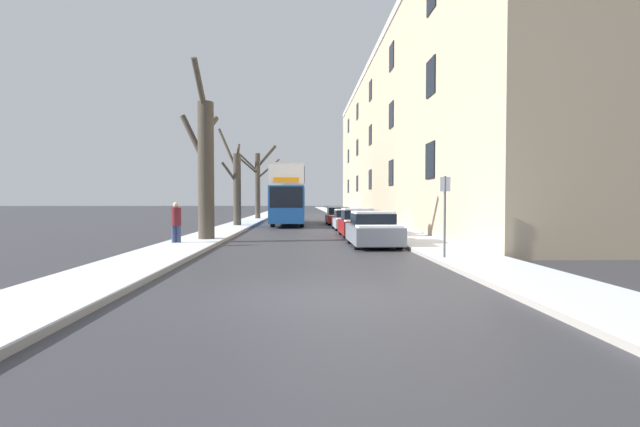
{
  "coord_description": "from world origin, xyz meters",
  "views": [
    {
      "loc": [
        -0.27,
        -8.34,
        1.88
      ],
      "look_at": [
        0.98,
        20.39,
        1.04
      ],
      "focal_mm": 24.0,
      "sensor_mm": 36.0,
      "label": 1
    }
  ],
  "objects_px": {
    "bare_tree_left_1": "(236,186)",
    "pedestrian_left_sidewalk": "(176,222)",
    "street_sign_post": "(445,213)",
    "parked_car_2": "(346,220)",
    "parked_car_3": "(338,216)",
    "bare_tree_left_2": "(258,182)",
    "double_decker_bus": "(289,193)",
    "parked_car_0": "(373,230)",
    "parked_car_1": "(357,223)",
    "bare_tree_left_0": "(205,165)"
  },
  "relations": [
    {
      "from": "bare_tree_left_0",
      "to": "double_decker_bus",
      "type": "xyz_separation_m",
      "value": [
        3.34,
        14.69,
        -0.97
      ]
    },
    {
      "from": "double_decker_bus",
      "to": "pedestrian_left_sidewalk",
      "type": "xyz_separation_m",
      "value": [
        -4.16,
        -16.49,
        -1.53
      ]
    },
    {
      "from": "bare_tree_left_0",
      "to": "street_sign_post",
      "type": "distance_m",
      "value": 11.3
    },
    {
      "from": "parked_car_3",
      "to": "bare_tree_left_1",
      "type": "bearing_deg",
      "value": -154.18
    },
    {
      "from": "parked_car_1",
      "to": "street_sign_post",
      "type": "xyz_separation_m",
      "value": [
        1.39,
        -9.81,
        0.83
      ]
    },
    {
      "from": "bare_tree_left_2",
      "to": "parked_car_1",
      "type": "xyz_separation_m",
      "value": [
        7.28,
        -20.21,
        -3.13
      ]
    },
    {
      "from": "parked_car_3",
      "to": "street_sign_post",
      "type": "distance_m",
      "value": 21.76
    },
    {
      "from": "double_decker_bus",
      "to": "pedestrian_left_sidewalk",
      "type": "bearing_deg",
      "value": -104.16
    },
    {
      "from": "bare_tree_left_1",
      "to": "parked_car_3",
      "type": "bearing_deg",
      "value": 25.82
    },
    {
      "from": "bare_tree_left_0",
      "to": "double_decker_bus",
      "type": "height_order",
      "value": "bare_tree_left_0"
    },
    {
      "from": "parked_car_1",
      "to": "street_sign_post",
      "type": "bearing_deg",
      "value": -81.91
    },
    {
      "from": "parked_car_1",
      "to": "parked_car_0",
      "type": "bearing_deg",
      "value": -90.0
    },
    {
      "from": "pedestrian_left_sidewalk",
      "to": "bare_tree_left_0",
      "type": "bearing_deg",
      "value": -120.71
    },
    {
      "from": "bare_tree_left_2",
      "to": "parked_car_3",
      "type": "xyz_separation_m",
      "value": [
        7.28,
        -8.33,
        -3.17
      ]
    },
    {
      "from": "parked_car_2",
      "to": "pedestrian_left_sidewalk",
      "type": "distance_m",
      "value": 13.03
    },
    {
      "from": "parked_car_0",
      "to": "street_sign_post",
      "type": "height_order",
      "value": "street_sign_post"
    },
    {
      "from": "double_decker_bus",
      "to": "parked_car_0",
      "type": "distance_m",
      "value": 17.37
    },
    {
      "from": "double_decker_bus",
      "to": "parked_car_3",
      "type": "distance_m",
      "value": 4.42
    },
    {
      "from": "double_decker_bus",
      "to": "parked_car_2",
      "type": "distance_m",
      "value": 7.73
    },
    {
      "from": "pedestrian_left_sidewalk",
      "to": "parked_car_2",
      "type": "bearing_deg",
      "value": -135.1
    },
    {
      "from": "parked_car_0",
      "to": "parked_car_3",
      "type": "distance_m",
      "value": 16.91
    },
    {
      "from": "bare_tree_left_1",
      "to": "pedestrian_left_sidewalk",
      "type": "xyz_separation_m",
      "value": [
        -0.52,
        -12.91,
        -1.96
      ]
    },
    {
      "from": "street_sign_post",
      "to": "double_decker_bus",
      "type": "bearing_deg",
      "value": 104.02
    },
    {
      "from": "bare_tree_left_1",
      "to": "bare_tree_left_2",
      "type": "bearing_deg",
      "value": 88.31
    },
    {
      "from": "pedestrian_left_sidewalk",
      "to": "street_sign_post",
      "type": "bearing_deg",
      "value": 145.63
    },
    {
      "from": "parked_car_1",
      "to": "pedestrian_left_sidewalk",
      "type": "height_order",
      "value": "pedestrian_left_sidewalk"
    },
    {
      "from": "parked_car_2",
      "to": "parked_car_3",
      "type": "relative_size",
      "value": 0.91
    },
    {
      "from": "bare_tree_left_2",
      "to": "parked_car_2",
      "type": "xyz_separation_m",
      "value": [
        7.28,
        -14.78,
        -3.2
      ]
    },
    {
      "from": "street_sign_post",
      "to": "parked_car_2",
      "type": "bearing_deg",
      "value": 95.22
    },
    {
      "from": "bare_tree_left_0",
      "to": "pedestrian_left_sidewalk",
      "type": "height_order",
      "value": "bare_tree_left_0"
    },
    {
      "from": "parked_car_3",
      "to": "bare_tree_left_2",
      "type": "bearing_deg",
      "value": 131.16
    },
    {
      "from": "double_decker_bus",
      "to": "parked_car_3",
      "type": "relative_size",
      "value": 2.54
    },
    {
      "from": "bare_tree_left_1",
      "to": "double_decker_bus",
      "type": "height_order",
      "value": "bare_tree_left_1"
    },
    {
      "from": "parked_car_2",
      "to": "double_decker_bus",
      "type": "bearing_deg",
      "value": 122.21
    },
    {
      "from": "bare_tree_left_1",
      "to": "double_decker_bus",
      "type": "relative_size",
      "value": 0.63
    },
    {
      "from": "parked_car_1",
      "to": "street_sign_post",
      "type": "relative_size",
      "value": 1.51
    },
    {
      "from": "parked_car_2",
      "to": "pedestrian_left_sidewalk",
      "type": "xyz_separation_m",
      "value": [
        -8.16,
        -10.15,
        0.39
      ]
    },
    {
      "from": "bare_tree_left_2",
      "to": "double_decker_bus",
      "type": "xyz_separation_m",
      "value": [
        3.28,
        -8.44,
        -1.28
      ]
    },
    {
      "from": "double_decker_bus",
      "to": "street_sign_post",
      "type": "height_order",
      "value": "double_decker_bus"
    },
    {
      "from": "parked_car_1",
      "to": "street_sign_post",
      "type": "distance_m",
      "value": 9.94
    },
    {
      "from": "bare_tree_left_1",
      "to": "bare_tree_left_2",
      "type": "distance_m",
      "value": 12.05
    },
    {
      "from": "parked_car_1",
      "to": "bare_tree_left_1",
      "type": "bearing_deg",
      "value": 132.96
    },
    {
      "from": "double_decker_bus",
      "to": "pedestrian_left_sidewalk",
      "type": "distance_m",
      "value": 17.08
    },
    {
      "from": "parked_car_2",
      "to": "parked_car_3",
      "type": "distance_m",
      "value": 6.45
    },
    {
      "from": "street_sign_post",
      "to": "bare_tree_left_1",
      "type": "bearing_deg",
      "value": 116.62
    },
    {
      "from": "bare_tree_left_0",
      "to": "parked_car_3",
      "type": "relative_size",
      "value": 1.79
    },
    {
      "from": "parked_car_1",
      "to": "parked_car_3",
      "type": "height_order",
      "value": "parked_car_1"
    },
    {
      "from": "bare_tree_left_0",
      "to": "parked_car_2",
      "type": "distance_m",
      "value": 11.48
    },
    {
      "from": "parked_car_1",
      "to": "pedestrian_left_sidewalk",
      "type": "relative_size",
      "value": 2.17
    },
    {
      "from": "bare_tree_left_1",
      "to": "bare_tree_left_2",
      "type": "relative_size",
      "value": 0.97
    }
  ]
}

